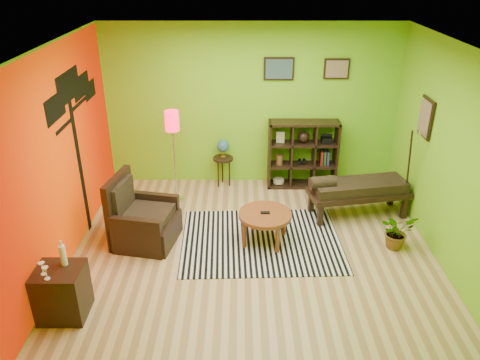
{
  "coord_description": "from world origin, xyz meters",
  "views": [
    {
      "loc": [
        -0.18,
        -5.49,
        3.77
      ],
      "look_at": [
        -0.19,
        0.09,
        1.05
      ],
      "focal_mm": 35.0,
      "sensor_mm": 36.0,
      "label": 1
    }
  ],
  "objects_px": {
    "globe_table": "(223,151)",
    "armchair": "(142,222)",
    "coffee_table": "(265,217)",
    "cube_shelf": "(303,154)",
    "bench": "(356,189)",
    "side_cabinet": "(62,292)",
    "potted_plant": "(396,235)",
    "floor_lamp": "(172,129)"
  },
  "relations": [
    {
      "from": "side_cabinet",
      "to": "floor_lamp",
      "type": "relative_size",
      "value": 0.6
    },
    {
      "from": "side_cabinet",
      "to": "bench",
      "type": "height_order",
      "value": "side_cabinet"
    },
    {
      "from": "armchair",
      "to": "bench",
      "type": "bearing_deg",
      "value": 13.04
    },
    {
      "from": "globe_table",
      "to": "bench",
      "type": "bearing_deg",
      "value": -26.77
    },
    {
      "from": "coffee_table",
      "to": "potted_plant",
      "type": "xyz_separation_m",
      "value": [
        1.84,
        -0.14,
        -0.2
      ]
    },
    {
      "from": "armchair",
      "to": "side_cabinet",
      "type": "xyz_separation_m",
      "value": [
        -0.61,
        -1.54,
        0.01
      ]
    },
    {
      "from": "floor_lamp",
      "to": "globe_table",
      "type": "xyz_separation_m",
      "value": [
        0.77,
        0.58,
        -0.61
      ]
    },
    {
      "from": "armchair",
      "to": "bench",
      "type": "xyz_separation_m",
      "value": [
        3.22,
        0.75,
        0.16
      ]
    },
    {
      "from": "floor_lamp",
      "to": "potted_plant",
      "type": "xyz_separation_m",
      "value": [
        3.27,
        -1.39,
        -1.07
      ]
    },
    {
      "from": "coffee_table",
      "to": "cube_shelf",
      "type": "xyz_separation_m",
      "value": [
        0.75,
        1.81,
        0.2
      ]
    },
    {
      "from": "globe_table",
      "to": "bench",
      "type": "distance_m",
      "value": 2.37
    },
    {
      "from": "coffee_table",
      "to": "potted_plant",
      "type": "relative_size",
      "value": 1.47
    },
    {
      "from": "bench",
      "to": "potted_plant",
      "type": "xyz_separation_m",
      "value": [
        0.39,
        -0.9,
        -0.26
      ]
    },
    {
      "from": "coffee_table",
      "to": "floor_lamp",
      "type": "bearing_deg",
      "value": 138.86
    },
    {
      "from": "coffee_table",
      "to": "floor_lamp",
      "type": "relative_size",
      "value": 0.48
    },
    {
      "from": "side_cabinet",
      "to": "floor_lamp",
      "type": "height_order",
      "value": "floor_lamp"
    },
    {
      "from": "cube_shelf",
      "to": "bench",
      "type": "distance_m",
      "value": 1.28
    },
    {
      "from": "armchair",
      "to": "globe_table",
      "type": "height_order",
      "value": "armchair"
    },
    {
      "from": "potted_plant",
      "to": "cube_shelf",
      "type": "bearing_deg",
      "value": 119.38
    },
    {
      "from": "side_cabinet",
      "to": "cube_shelf",
      "type": "xyz_separation_m",
      "value": [
        3.11,
        3.33,
        0.28
      ]
    },
    {
      "from": "bench",
      "to": "potted_plant",
      "type": "height_order",
      "value": "bench"
    },
    {
      "from": "side_cabinet",
      "to": "globe_table",
      "type": "xyz_separation_m",
      "value": [
        1.71,
        3.35,
        0.34
      ]
    },
    {
      "from": "side_cabinet",
      "to": "bench",
      "type": "distance_m",
      "value": 4.45
    },
    {
      "from": "floor_lamp",
      "to": "coffee_table",
      "type": "bearing_deg",
      "value": -41.14
    },
    {
      "from": "floor_lamp",
      "to": "globe_table",
      "type": "distance_m",
      "value": 1.14
    },
    {
      "from": "coffee_table",
      "to": "armchair",
      "type": "distance_m",
      "value": 1.76
    },
    {
      "from": "side_cabinet",
      "to": "cube_shelf",
      "type": "height_order",
      "value": "cube_shelf"
    },
    {
      "from": "side_cabinet",
      "to": "cube_shelf",
      "type": "distance_m",
      "value": 4.57
    },
    {
      "from": "coffee_table",
      "to": "potted_plant",
      "type": "height_order",
      "value": "coffee_table"
    },
    {
      "from": "coffee_table",
      "to": "cube_shelf",
      "type": "height_order",
      "value": "cube_shelf"
    },
    {
      "from": "bench",
      "to": "floor_lamp",
      "type": "bearing_deg",
      "value": 170.41
    },
    {
      "from": "coffee_table",
      "to": "cube_shelf",
      "type": "relative_size",
      "value": 0.63
    },
    {
      "from": "globe_table",
      "to": "armchair",
      "type": "bearing_deg",
      "value": -121.43
    },
    {
      "from": "globe_table",
      "to": "bench",
      "type": "xyz_separation_m",
      "value": [
        2.11,
        -1.06,
        -0.19
      ]
    },
    {
      "from": "globe_table",
      "to": "bench",
      "type": "relative_size",
      "value": 0.53
    },
    {
      "from": "cube_shelf",
      "to": "potted_plant",
      "type": "distance_m",
      "value": 2.27
    },
    {
      "from": "floor_lamp",
      "to": "globe_table",
      "type": "relative_size",
      "value": 1.81
    },
    {
      "from": "coffee_table",
      "to": "side_cabinet",
      "type": "bearing_deg",
      "value": -147.2
    },
    {
      "from": "armchair",
      "to": "potted_plant",
      "type": "height_order",
      "value": "armchair"
    },
    {
      "from": "bench",
      "to": "globe_table",
      "type": "bearing_deg",
      "value": 153.23
    },
    {
      "from": "armchair",
      "to": "globe_table",
      "type": "xyz_separation_m",
      "value": [
        1.11,
        1.81,
        0.35
      ]
    },
    {
      "from": "side_cabinet",
      "to": "potted_plant",
      "type": "height_order",
      "value": "side_cabinet"
    }
  ]
}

